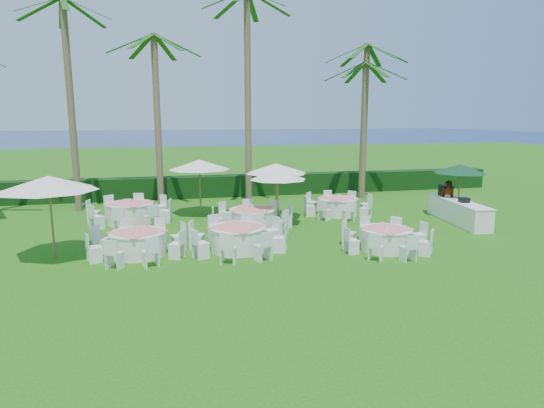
{
  "coord_description": "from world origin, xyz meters",
  "views": [
    {
      "loc": [
        -2.85,
        -13.87,
        4.43
      ],
      "look_at": [
        0.86,
        2.28,
        1.3
      ],
      "focal_mm": 30.0,
      "sensor_mm": 36.0,
      "label": 1
    }
  ],
  "objects": [
    {
      "name": "umbrella_b",
      "position": [
        1.53,
        4.06,
        2.17
      ],
      "size": [
        2.35,
        2.35,
        2.38
      ],
      "color": "brown",
      "rests_on": "ground"
    },
    {
      "name": "umbrella_green",
      "position": [
        9.94,
        3.98,
        2.21
      ],
      "size": [
        2.33,
        2.33,
        2.42
      ],
      "color": "brown",
      "rests_on": "ground"
    },
    {
      "name": "palm_e",
      "position": [
        7.77,
        9.66,
        4.63
      ],
      "size": [
        4.34,
        4.3,
        8.36
      ],
      "color": "brown",
      "rests_on": "ground"
    },
    {
      "name": "palm_c",
      "position": [
        1.13,
        8.71,
        5.66
      ],
      "size": [
        4.4,
        4.17,
        10.37
      ],
      "color": "brown",
      "rests_on": "ground"
    },
    {
      "name": "ground",
      "position": [
        0.0,
        0.0,
        0.0
      ],
      "size": [
        120.0,
        120.0,
        0.0
      ],
      "primitive_type": "plane",
      "color": "#1A5F10",
      "rests_on": "ground"
    },
    {
      "name": "umbrella_d",
      "position": [
        1.76,
        5.35,
        2.28
      ],
      "size": [
        2.71,
        2.71,
        2.5
      ],
      "color": "brown",
      "rests_on": "ground"
    },
    {
      "name": "banquet_table_b",
      "position": [
        -0.63,
        0.95,
        0.44
      ],
      "size": [
        3.26,
        3.26,
        1.0
      ],
      "color": "white",
      "rests_on": "ground"
    },
    {
      "name": "palm_a",
      "position": [
        -7.16,
        9.41,
        5.36
      ],
      "size": [
        4.29,
        4.34,
        9.79
      ],
      "color": "brown",
      "rests_on": "ground"
    },
    {
      "name": "banquet_table_c",
      "position": [
        4.3,
        -0.14,
        0.4
      ],
      "size": [
        3.04,
        3.04,
        0.92
      ],
      "color": "white",
      "rests_on": "ground"
    },
    {
      "name": "umbrella_a",
      "position": [
        -6.47,
        1.24,
        2.45
      ],
      "size": [
        2.97,
        2.97,
        2.69
      ],
      "color": "brown",
      "rests_on": "ground"
    },
    {
      "name": "palm_b",
      "position": [
        -3.25,
        9.4,
        4.65
      ],
      "size": [
        4.41,
        4.07,
        8.39
      ],
      "color": "brown",
      "rests_on": "ground"
    },
    {
      "name": "staff_person",
      "position": [
        9.28,
        3.87,
        0.86
      ],
      "size": [
        0.72,
        0.57,
        1.72
      ],
      "primitive_type": "imported",
      "rotation": [
        0.0,
        0.0,
        2.86
      ],
      "color": "gray",
      "rests_on": "ground"
    },
    {
      "name": "banquet_table_e",
      "position": [
        0.42,
        3.91,
        0.43
      ],
      "size": [
        3.26,
        3.26,
        0.98
      ],
      "color": "white",
      "rests_on": "ground"
    },
    {
      "name": "banquet_table_d",
      "position": [
        -4.52,
        6.08,
        0.46
      ],
      "size": [
        3.52,
        3.52,
        1.05
      ],
      "color": "white",
      "rests_on": "ground"
    },
    {
      "name": "umbrella_c",
      "position": [
        -1.45,
        6.96,
        2.36
      ],
      "size": [
        2.79,
        2.79,
        2.59
      ],
      "color": "brown",
      "rests_on": "ground"
    },
    {
      "name": "hedge",
      "position": [
        0.0,
        12.0,
        0.6
      ],
      "size": [
        34.0,
        1.0,
        1.2
      ],
      "primitive_type": "cube",
      "color": "black",
      "rests_on": "ground"
    },
    {
      "name": "palm_d",
      "position": [
        7.76,
        9.73,
        4.16
      ],
      "size": [
        4.12,
        4.4,
        7.44
      ],
      "color": "brown",
      "rests_on": "ground"
    },
    {
      "name": "buffet_table",
      "position": [
        9.28,
        3.05,
        0.51
      ],
      "size": [
        1.34,
        4.19,
        1.46
      ],
      "color": "white",
      "rests_on": "ground"
    },
    {
      "name": "banquet_table_a",
      "position": [
        -3.91,
        1.13,
        0.42
      ],
      "size": [
        3.13,
        3.13,
        0.96
      ],
      "color": "white",
      "rests_on": "ground"
    },
    {
      "name": "banquet_table_f",
      "position": [
        4.79,
        5.64,
        0.42
      ],
      "size": [
        3.18,
        3.18,
        0.96
      ],
      "color": "white",
      "rests_on": "ground"
    },
    {
      "name": "ocean",
      "position": [
        0.0,
        102.0,
        0.0
      ],
      "size": [
        260.0,
        260.0,
        0.0
      ],
      "primitive_type": "plane",
      "color": "#071348",
      "rests_on": "ground"
    }
  ]
}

